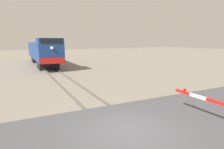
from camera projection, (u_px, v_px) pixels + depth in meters
ground_plane at (128, 134)px, 7.69m from camera, size 160.00×160.00×0.00m
rail_track_left at (112, 136)px, 7.36m from camera, size 0.08×80.00×0.15m
rail_track_right at (143, 128)px, 8.00m from camera, size 0.08×80.00×0.15m
road_surface at (128, 132)px, 7.68m from camera, size 36.00×6.06×0.16m
locomotive at (43, 51)px, 29.19m from camera, size 2.88×17.24×3.98m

